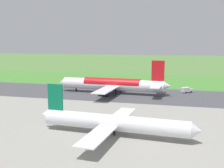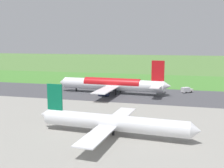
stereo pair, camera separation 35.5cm
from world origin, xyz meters
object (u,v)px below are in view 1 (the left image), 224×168
Objects in this scene: airliner_parked_mid at (113,122)px; traffic_cone_orange at (85,80)px; service_truck_baggage at (187,90)px; no_stopping_sign at (92,79)px; airliner_main at (113,84)px.

traffic_cone_orange is at bearing -65.91° from airliner_parked_mid.
no_stopping_sign is at bearing -24.77° from service_truck_baggage.
service_truck_baggage is (-33.28, -10.77, -2.95)m from airliner_main.
service_truck_baggage is 61.55m from no_stopping_sign.
airliner_main reaches higher than airliner_parked_mid.
airliner_main reaches higher than traffic_cone_orange.
service_truck_baggage is 68.00m from traffic_cone_orange.
no_stopping_sign is (55.89, -25.79, 0.18)m from service_truck_baggage.
airliner_main is 1.26× the size of airliner_parked_mid.
airliner_parked_mid reaches higher than no_stopping_sign.
service_truck_baggage is at bearing -162.06° from airliner_main.
traffic_cone_orange is at bearing -25.24° from service_truck_baggage.
airliner_parked_mid is 100.10m from no_stopping_sign.
no_stopping_sign reaches higher than service_truck_baggage.
traffic_cone_orange is at bearing -54.64° from airliner_main.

